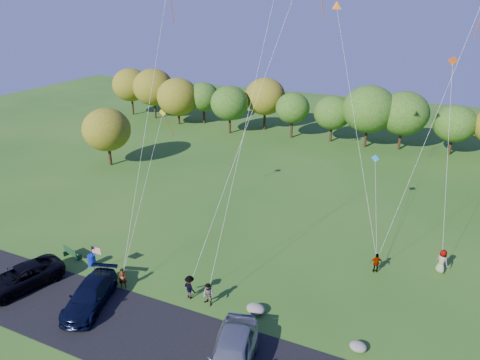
# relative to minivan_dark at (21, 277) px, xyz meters

# --- Properties ---
(ground) EXTENTS (140.00, 140.00, 0.00)m
(ground) POSITION_rel_minivan_dark_xyz_m (11.60, 3.65, -0.83)
(ground) COLOR #265819
(ground) RESTS_ON ground
(asphalt_lane) EXTENTS (44.00, 6.00, 0.06)m
(asphalt_lane) POSITION_rel_minivan_dark_xyz_m (11.60, -0.35, -0.80)
(asphalt_lane) COLOR black
(asphalt_lane) RESTS_ON ground
(treeline) EXTENTS (77.10, 27.82, 8.65)m
(treeline) POSITION_rel_minivan_dark_xyz_m (12.67, 39.80, 3.93)
(treeline) COLOR #3A2415
(treeline) RESTS_ON ground
(minivan_dark) EXTENTS (4.14, 6.05, 1.54)m
(minivan_dark) POSITION_rel_minivan_dark_xyz_m (0.00, 0.00, 0.00)
(minivan_dark) COLOR black
(minivan_dark) RESTS_ON asphalt_lane
(minivan_navy) EXTENTS (3.59, 5.68, 1.53)m
(minivan_navy) POSITION_rel_minivan_dark_xyz_m (5.68, 0.43, -0.00)
(minivan_navy) COLOR black
(minivan_navy) RESTS_ON asphalt_lane
(minivan_silver) EXTENTS (3.63, 6.20, 1.98)m
(minivan_silver) POSITION_rel_minivan_dark_xyz_m (16.33, -0.54, 0.22)
(minivan_silver) COLOR #999EA3
(minivan_silver) RESTS_ON asphalt_lane
(flyer_a) EXTENTS (0.66, 0.61, 1.52)m
(flyer_a) POSITION_rel_minivan_dark_xyz_m (6.41, 2.85, -0.07)
(flyer_a) COLOR #4C4C59
(flyer_a) RESTS_ON ground
(flyer_b) EXTENTS (0.94, 0.83, 1.63)m
(flyer_b) POSITION_rel_minivan_dark_xyz_m (12.63, 3.69, -0.02)
(flyer_b) COLOR #4C4C59
(flyer_b) RESTS_ON ground
(flyer_c) EXTENTS (1.25, 0.98, 1.70)m
(flyer_c) POSITION_rel_minivan_dark_xyz_m (11.16, 3.83, 0.02)
(flyer_c) COLOR #4C4C59
(flyer_c) RESTS_ON ground
(flyer_d) EXTENTS (0.98, 0.69, 1.54)m
(flyer_d) POSITION_rel_minivan_dark_xyz_m (22.09, 12.00, -0.06)
(flyer_d) COLOR #4C4C59
(flyer_d) RESTS_ON ground
(flyer_e) EXTENTS (1.08, 0.99, 1.85)m
(flyer_e) POSITION_rel_minivan_dark_xyz_m (26.42, 13.93, 0.10)
(flyer_e) COLOR #4C4C59
(flyer_e) RESTS_ON ground
(park_bench) EXTENTS (1.64, 0.64, 0.92)m
(park_bench) POSITION_rel_minivan_dark_xyz_m (0.36, 4.17, -0.34)
(park_bench) COLOR #14381C
(park_bench) RESTS_ON ground
(trash_barrel) EXTENTS (0.58, 0.58, 0.86)m
(trash_barrel) POSITION_rel_minivan_dark_xyz_m (2.48, 4.10, -0.40)
(trash_barrel) COLOR #0B20B1
(trash_barrel) RESTS_ON ground
(flag_assembly) EXTENTS (0.83, 0.54, 2.23)m
(flag_assembly) POSITION_rel_minivan_dark_xyz_m (3.48, 3.52, 0.82)
(flag_assembly) COLOR black
(flag_assembly) RESTS_ON ground
(boulder_near) EXTENTS (1.22, 0.96, 0.61)m
(boulder_near) POSITION_rel_minivan_dark_xyz_m (15.75, 4.23, -0.52)
(boulder_near) COLOR gray
(boulder_near) RESTS_ON ground
(boulder_far) EXTENTS (0.98, 0.82, 0.51)m
(boulder_far) POSITION_rel_minivan_dark_xyz_m (22.28, 3.71, -0.57)
(boulder_far) COLOR gray
(boulder_far) RESTS_ON ground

